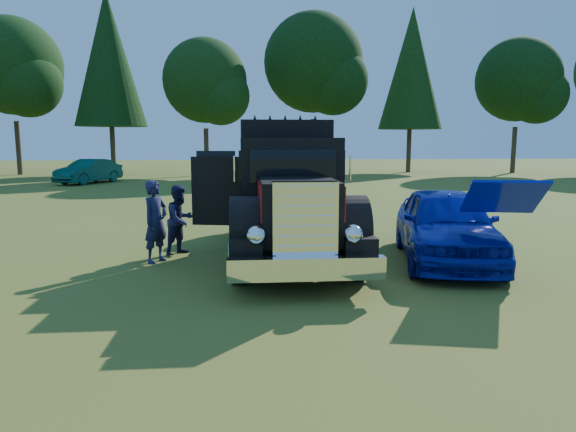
# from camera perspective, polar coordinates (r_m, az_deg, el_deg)

# --- Properties ---
(ground) EXTENTS (120.00, 120.00, 0.00)m
(ground) POSITION_cam_1_polar(r_m,az_deg,el_deg) (9.55, 2.85, -7.09)
(ground) COLOR #3A601C
(ground) RESTS_ON ground
(treeline) EXTENTS (72.10, 24.04, 13.84)m
(treeline) POSITION_cam_1_polar(r_m,az_deg,el_deg) (37.14, -10.68, 16.14)
(treeline) COLOR #2D2116
(treeline) RESTS_ON ground
(diamond_t_truck) EXTENTS (3.36, 7.16, 3.00)m
(diamond_t_truck) POSITION_cam_1_polar(r_m,az_deg,el_deg) (11.24, 0.01, 1.92)
(diamond_t_truck) COLOR black
(diamond_t_truck) RESTS_ON ground
(hotrod_coupe) EXTENTS (2.78, 4.88, 1.89)m
(hotrod_coupe) POSITION_cam_1_polar(r_m,az_deg,el_deg) (11.32, 17.15, -0.93)
(hotrod_coupe) COLOR #0827B1
(hotrod_coupe) RESTS_ON ground
(spectator_near) EXTENTS (0.69, 0.75, 1.73)m
(spectator_near) POSITION_cam_1_polar(r_m,az_deg,el_deg) (11.09, -14.49, -0.60)
(spectator_near) COLOR #1E2447
(spectator_near) RESTS_ON ground
(spectator_far) EXTENTS (0.94, 0.96, 1.57)m
(spectator_far) POSITION_cam_1_polar(r_m,az_deg,el_deg) (11.75, -11.86, -0.42)
(spectator_far) COLOR #1F2349
(spectator_far) RESTS_ON ground
(distant_teal_car) EXTENTS (3.26, 4.60, 1.44)m
(distant_teal_car) POSITION_cam_1_polar(r_m,az_deg,el_deg) (32.98, -21.26, 4.66)
(distant_teal_car) COLOR #092C37
(distant_teal_car) RESTS_ON ground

